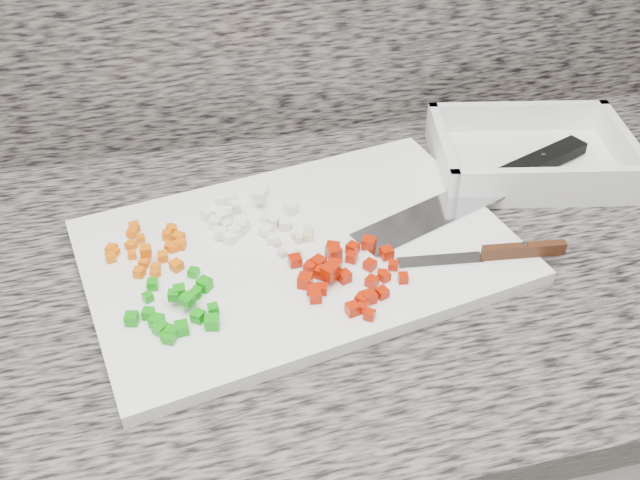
% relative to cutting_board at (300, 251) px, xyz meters
% --- Properties ---
extents(countertop, '(3.96, 0.64, 0.04)m').
position_rel_cutting_board_xyz_m(countertop, '(-0.11, -0.01, -0.03)').
color(countertop, '#6A645E').
rests_on(countertop, cabinet).
extents(cutting_board, '(0.54, 0.41, 0.02)m').
position_rel_cutting_board_xyz_m(cutting_board, '(0.00, 0.00, 0.00)').
color(cutting_board, white).
rests_on(cutting_board, countertop).
extents(carrot_pile, '(0.09, 0.10, 0.02)m').
position_rel_cutting_board_xyz_m(carrot_pile, '(-0.17, 0.03, 0.01)').
color(carrot_pile, '#E46104').
rests_on(carrot_pile, cutting_board).
extents(onion_pile, '(0.12, 0.12, 0.02)m').
position_rel_cutting_board_xyz_m(onion_pile, '(-0.06, 0.06, 0.02)').
color(onion_pile, white).
rests_on(onion_pile, cutting_board).
extents(green_pepper_pile, '(0.10, 0.11, 0.02)m').
position_rel_cutting_board_xyz_m(green_pepper_pile, '(-0.15, -0.08, 0.02)').
color(green_pepper_pile, '#10930D').
rests_on(green_pepper_pile, cutting_board).
extents(red_pepper_pile, '(0.12, 0.13, 0.03)m').
position_rel_cutting_board_xyz_m(red_pepper_pile, '(0.04, -0.07, 0.02)').
color(red_pepper_pile, '#A91802').
rests_on(red_pepper_pile, cutting_board).
extents(garlic_pile, '(0.05, 0.07, 0.01)m').
position_rel_cutting_board_xyz_m(garlic_pile, '(-0.00, 0.01, 0.01)').
color(garlic_pile, beige).
rests_on(garlic_pile, cutting_board).
extents(chef_knife, '(0.38, 0.18, 0.02)m').
position_rel_cutting_board_xyz_m(chef_knife, '(0.30, 0.07, 0.01)').
color(chef_knife, silver).
rests_on(chef_knife, cutting_board).
extents(paring_knife, '(0.20, 0.04, 0.02)m').
position_rel_cutting_board_xyz_m(paring_knife, '(0.22, -0.08, 0.01)').
color(paring_knife, silver).
rests_on(paring_knife, cutting_board).
extents(tray, '(0.30, 0.24, 0.06)m').
position_rel_cutting_board_xyz_m(tray, '(0.35, 0.11, 0.01)').
color(tray, white).
rests_on(tray, countertop).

